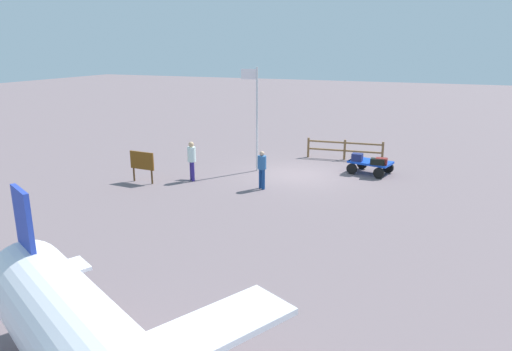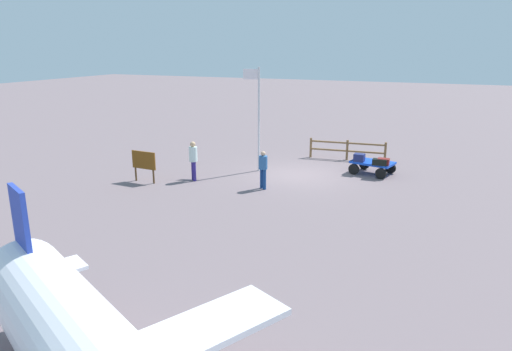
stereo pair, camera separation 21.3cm
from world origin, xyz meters
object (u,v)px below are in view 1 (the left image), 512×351
at_px(suitcase_dark, 357,157).
at_px(worker_trailing, 192,158).
at_px(suitcase_grey, 381,161).
at_px(signboard, 142,162).
at_px(suitcase_olive, 378,162).
at_px(worker_lead, 262,167).
at_px(flagpole, 256,113).
at_px(luggage_cart, 370,164).

height_order(suitcase_dark, worker_trailing, worker_trailing).
bearing_deg(suitcase_grey, signboard, 26.90).
distance_m(suitcase_olive, worker_lead, 5.55).
height_order(suitcase_dark, flagpole, flagpole).
bearing_deg(suitcase_dark, suitcase_grey, 168.55).
height_order(suitcase_dark, worker_lead, worker_lead).
relative_size(worker_trailing, signboard, 1.28).
relative_size(suitcase_olive, worker_trailing, 0.36).
relative_size(suitcase_grey, flagpole, 0.11).
bearing_deg(suitcase_olive, suitcase_grey, -143.81).
bearing_deg(suitcase_grey, suitcase_dark, -11.45).
bearing_deg(suitcase_dark, luggage_cart, -157.93).
relative_size(suitcase_grey, worker_trailing, 0.29).
bearing_deg(worker_trailing, worker_lead, -179.44).
xyz_separation_m(worker_lead, worker_trailing, (3.31, 0.03, 0.09)).
xyz_separation_m(suitcase_grey, worker_trailing, (7.66, 3.76, 0.31)).
xyz_separation_m(worker_lead, signboard, (5.17, 1.10, -0.05)).
bearing_deg(worker_lead, suitcase_dark, -129.08).
distance_m(worker_lead, flagpole, 3.51).
relative_size(suitcase_grey, suitcase_dark, 1.05).
height_order(luggage_cart, signboard, signboard).
bearing_deg(suitcase_olive, luggage_cart, -53.74).
relative_size(suitcase_grey, signboard, 0.38).
height_order(worker_trailing, signboard, worker_trailing).
bearing_deg(suitcase_dark, flagpole, 15.78).
bearing_deg(suitcase_grey, worker_trailing, 26.15).
distance_m(worker_lead, worker_trailing, 3.31).
distance_m(worker_lead, signboard, 5.29).
relative_size(suitcase_grey, suitcase_olive, 0.81).
relative_size(flagpole, signboard, 3.53).
distance_m(suitcase_grey, flagpole, 6.18).
bearing_deg(flagpole, luggage_cart, -163.51).
height_order(luggage_cart, suitcase_grey, suitcase_grey).
relative_size(suitcase_dark, worker_trailing, 0.28).
xyz_separation_m(suitcase_dark, worker_lead, (3.22, 3.96, 0.18)).
xyz_separation_m(suitcase_grey, suitcase_dark, (1.14, -0.23, 0.03)).
bearing_deg(suitcase_dark, suitcase_olive, 160.97).
xyz_separation_m(luggage_cart, flagpole, (5.16, 1.53, 2.35)).
xyz_separation_m(flagpole, signboard, (3.80, 3.76, -1.88)).
bearing_deg(suitcase_dark, worker_trailing, 31.46).
xyz_separation_m(luggage_cart, suitcase_dark, (0.57, 0.23, 0.33)).
bearing_deg(suitcase_dark, signboard, 31.11).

